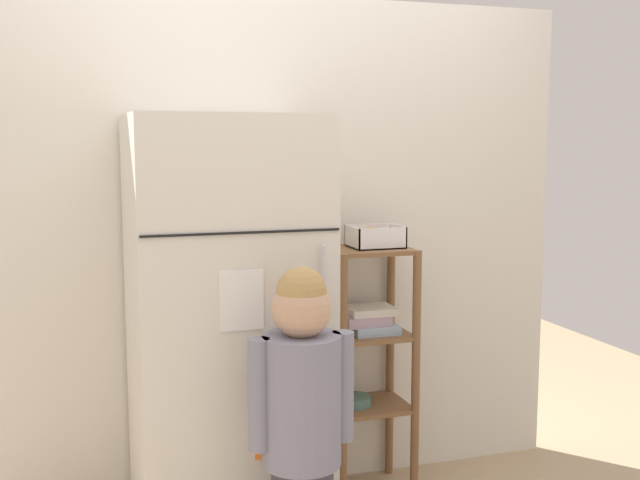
{
  "coord_description": "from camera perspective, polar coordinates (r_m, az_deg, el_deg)",
  "views": [
    {
      "loc": [
        -0.84,
        -2.88,
        1.53
      ],
      "look_at": [
        0.12,
        0.02,
        1.13
      ],
      "focal_mm": 44.4,
      "sensor_mm": 36.0,
      "label": 1
    }
  ],
  "objects": [
    {
      "name": "child_standing",
      "position": [
        2.64,
        -1.34,
        -11.39
      ],
      "size": [
        0.36,
        0.27,
        1.12
      ],
      "color": "#45414F",
      "rests_on": "ground"
    },
    {
      "name": "refrigerator",
      "position": [
        3.04,
        -6.78,
        -6.4
      ],
      "size": [
        0.7,
        0.66,
        1.61
      ],
      "color": "silver",
      "rests_on": "ground"
    },
    {
      "name": "pantry_shelf_unit",
      "position": [
        3.41,
        3.43,
        -7.69
      ],
      "size": [
        0.36,
        0.31,
        1.07
      ],
      "color": "brown",
      "rests_on": "ground"
    },
    {
      "name": "kitchen_wall_back",
      "position": [
        3.38,
        -3.73,
        -0.65
      ],
      "size": [
        2.71,
        0.03,
        2.11
      ],
      "primitive_type": "cube",
      "color": "silver",
      "rests_on": "ground"
    },
    {
      "name": "fruit_bin",
      "position": [
        3.35,
        4.13,
        0.12
      ],
      "size": [
        0.21,
        0.17,
        0.09
      ],
      "color": "white",
      "rests_on": "pantry_shelf_unit"
    }
  ]
}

